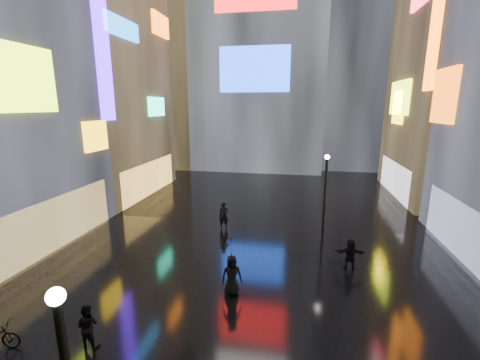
# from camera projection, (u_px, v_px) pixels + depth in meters

# --- Properties ---
(ground) EXTENTS (140.00, 140.00, 0.00)m
(ground) POSITION_uv_depth(u_px,v_px,m) (261.00, 225.00, 22.11)
(ground) COLOR black
(ground) RESTS_ON ground
(building_left_far) EXTENTS (10.28, 12.00, 22.00)m
(building_left_far) POSITION_uv_depth(u_px,v_px,m) (91.00, 71.00, 28.22)
(building_left_far) COLOR black
(building_left_far) RESTS_ON ground
(building_right_far) EXTENTS (10.28, 12.00, 28.00)m
(building_right_far) POSITION_uv_depth(u_px,v_px,m) (477.00, 29.00, 25.65)
(building_right_far) COLOR black
(building_right_far) RESTS_ON ground
(tower_main) EXTENTS (16.00, 14.20, 42.00)m
(tower_main) POSITION_uv_depth(u_px,v_px,m) (263.00, 1.00, 40.83)
(tower_main) COLOR black
(tower_main) RESTS_ON ground
(tower_flank_right) EXTENTS (12.00, 12.00, 34.00)m
(tower_flank_right) POSITION_uv_depth(u_px,v_px,m) (356.00, 34.00, 41.53)
(tower_flank_right) COLOR black
(tower_flank_right) RESTS_ON ground
(tower_flank_left) EXTENTS (10.00, 10.00, 26.00)m
(tower_flank_left) POSITION_uv_depth(u_px,v_px,m) (178.00, 67.00, 42.72)
(tower_flank_left) COLOR black
(tower_flank_left) RESTS_ON ground
(lamp_far) EXTENTS (0.30, 0.30, 5.20)m
(lamp_far) POSITION_uv_depth(u_px,v_px,m) (325.00, 191.00, 19.42)
(lamp_far) COLOR black
(lamp_far) RESTS_ON ground
(pedestrian_1) EXTENTS (0.77, 0.61, 1.57)m
(pedestrian_1) POSITION_uv_depth(u_px,v_px,m) (87.00, 326.00, 10.79)
(pedestrian_1) COLOR black
(pedestrian_1) RESTS_ON ground
(pedestrian_4) EXTENTS (1.03, 0.85, 1.80)m
(pedestrian_4) POSITION_uv_depth(u_px,v_px,m) (232.00, 275.00, 13.77)
(pedestrian_4) COLOR black
(pedestrian_4) RESTS_ON ground
(pedestrian_5) EXTENTS (1.46, 0.48, 1.58)m
(pedestrian_5) POSITION_uv_depth(u_px,v_px,m) (350.00, 254.00, 15.99)
(pedestrian_5) COLOR black
(pedestrian_5) RESTS_ON ground
(pedestrian_6) EXTENTS (0.78, 0.65, 1.82)m
(pedestrian_6) POSITION_uv_depth(u_px,v_px,m) (224.00, 216.00, 21.19)
(pedestrian_6) COLOR black
(pedestrian_6) RESTS_ON ground
(umbrella_2) EXTENTS (1.47, 1.47, 0.95)m
(umbrella_2) POSITION_uv_depth(u_px,v_px,m) (232.00, 246.00, 13.46)
(umbrella_2) COLOR black
(umbrella_2) RESTS_ON pedestrian_4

